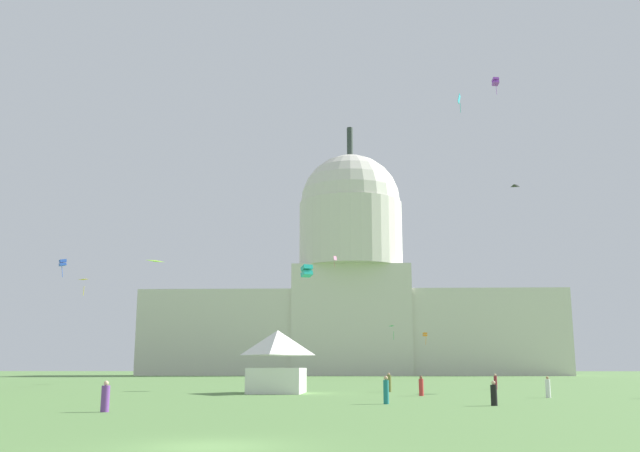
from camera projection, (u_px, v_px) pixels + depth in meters
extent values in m
plane|color=#567F42|center=(209.00, 447.00, 20.44)|extent=(800.00, 800.00, 0.00)
cube|color=beige|center=(248.00, 333.00, 199.98)|extent=(59.01, 18.57, 23.43)
cube|color=beige|center=(457.00, 333.00, 197.69)|extent=(59.01, 18.57, 23.43)
cube|color=beige|center=(351.00, 321.00, 199.50)|extent=(32.80, 20.43, 30.22)
cylinder|color=beige|center=(351.00, 236.00, 204.34)|extent=(29.79, 29.79, 18.91)
sphere|color=beige|center=(350.00, 204.00, 206.20)|extent=(29.19, 29.19, 29.19)
cylinder|color=#2D3833|center=(350.00, 142.00, 209.96)|extent=(1.80, 1.80, 8.91)
cube|color=white|center=(277.00, 381.00, 62.60)|extent=(4.89, 6.55, 2.21)
pyramid|color=white|center=(278.00, 343.00, 63.25)|extent=(5.13, 6.87, 2.23)
cylinder|color=#1E757A|center=(386.00, 392.00, 44.18)|extent=(0.44, 0.44, 1.48)
sphere|color=tan|center=(386.00, 378.00, 44.35)|extent=(0.33, 0.33, 0.26)
cylinder|color=silver|center=(548.00, 388.00, 53.30)|extent=(0.45, 0.45, 1.38)
sphere|color=#A37556|center=(547.00, 378.00, 53.45)|extent=(0.26, 0.26, 0.21)
cylinder|color=red|center=(421.00, 387.00, 56.78)|extent=(0.39, 0.39, 1.36)
sphere|color=brown|center=(421.00, 377.00, 56.94)|extent=(0.26, 0.26, 0.25)
cylinder|color=#703D93|center=(105.00, 399.00, 36.37)|extent=(0.59, 0.59, 1.33)
sphere|color=beige|center=(106.00, 383.00, 36.53)|extent=(0.34, 0.34, 0.25)
cylinder|color=maroon|center=(496.00, 383.00, 73.83)|extent=(0.46, 0.46, 1.36)
sphere|color=beige|center=(495.00, 375.00, 73.99)|extent=(0.33, 0.33, 0.25)
cylinder|color=olive|center=(389.00, 384.00, 65.78)|extent=(0.57, 0.57, 1.51)
sphere|color=tan|center=(389.00, 374.00, 65.95)|extent=(0.31, 0.31, 0.24)
cylinder|color=black|center=(494.00, 395.00, 42.25)|extent=(0.54, 0.54, 1.23)
sphere|color=beige|center=(493.00, 383.00, 42.40)|extent=(0.34, 0.34, 0.24)
cube|color=blue|center=(63.00, 264.00, 95.43)|extent=(1.19, 1.18, 0.51)
cube|color=blue|center=(63.00, 261.00, 95.52)|extent=(1.19, 1.18, 0.51)
cylinder|color=blue|center=(62.00, 272.00, 95.24)|extent=(0.28, 0.07, 1.57)
cube|color=purple|center=(496.00, 83.00, 123.76)|extent=(1.17, 1.25, 0.75)
cube|color=purple|center=(495.00, 80.00, 123.88)|extent=(1.17, 1.25, 0.75)
cylinder|color=purple|center=(496.00, 90.00, 123.52)|extent=(0.08, 0.18, 1.91)
cube|color=orange|center=(425.00, 335.00, 147.59)|extent=(0.95, 0.95, 0.34)
cube|color=orange|center=(425.00, 333.00, 147.67)|extent=(0.95, 0.95, 0.34)
cylinder|color=orange|center=(426.00, 340.00, 147.37)|extent=(0.20, 0.25, 1.76)
pyramid|color=yellow|center=(86.00, 281.00, 112.41)|extent=(1.74, 1.16, 0.31)
cylinder|color=yellow|center=(84.00, 291.00, 111.80)|extent=(0.19, 0.24, 1.49)
cube|color=pink|center=(335.00, 258.00, 151.13)|extent=(0.69, 0.75, 1.00)
cylinder|color=pink|center=(334.00, 264.00, 150.90)|extent=(0.25, 0.18, 1.48)
pyramid|color=green|center=(395.00, 328.00, 138.67)|extent=(1.45, 1.57, 0.19)
cylinder|color=green|center=(394.00, 336.00, 138.15)|extent=(0.11, 0.19, 1.64)
cube|color=#33BCDB|center=(459.00, 99.00, 104.65)|extent=(0.65, 1.01, 1.42)
cylinder|color=teal|center=(460.00, 108.00, 104.36)|extent=(0.07, 0.13, 1.53)
pyramid|color=#8CD133|center=(159.00, 266.00, 59.56)|extent=(1.49, 1.47, 0.24)
cube|color=teal|center=(307.00, 274.00, 73.98)|extent=(1.37, 1.41, 0.67)
cube|color=teal|center=(307.00, 268.00, 74.11)|extent=(1.37, 1.41, 0.67)
pyramid|color=black|center=(511.00, 191.00, 74.27)|extent=(1.26, 1.31, 0.19)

